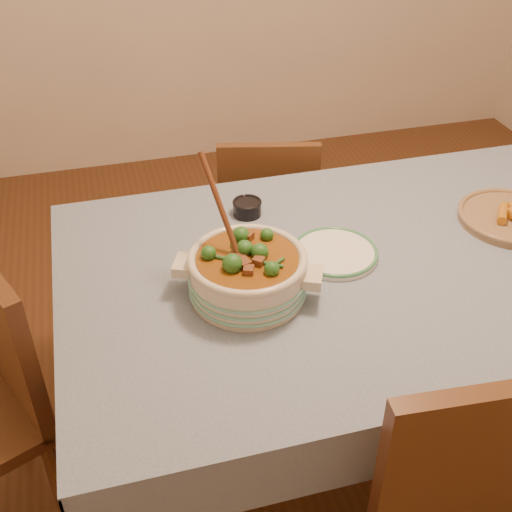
{
  "coord_description": "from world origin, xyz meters",
  "views": [
    {
      "loc": [
        -0.67,
        -1.31,
        1.82
      ],
      "look_at": [
        -0.32,
        -0.03,
        0.86
      ],
      "focal_mm": 45.0,
      "sensor_mm": 36.0,
      "label": 1
    }
  ],
  "objects_px": {
    "dining_table": "(360,288)",
    "fried_plate": "(511,216)",
    "white_plate": "(335,252)",
    "condiment_bowl": "(247,207)",
    "chair_far": "(267,213)",
    "stew_casserole": "(247,271)"
  },
  "relations": [
    {
      "from": "dining_table",
      "to": "chair_far",
      "type": "height_order",
      "value": "chair_far"
    },
    {
      "from": "stew_casserole",
      "to": "fried_plate",
      "type": "height_order",
      "value": "stew_casserole"
    },
    {
      "from": "white_plate",
      "to": "fried_plate",
      "type": "height_order",
      "value": "fried_plate"
    },
    {
      "from": "condiment_bowl",
      "to": "chair_far",
      "type": "height_order",
      "value": "same"
    },
    {
      "from": "white_plate",
      "to": "fried_plate",
      "type": "bearing_deg",
      "value": 2.66
    },
    {
      "from": "stew_casserole",
      "to": "chair_far",
      "type": "relative_size",
      "value": 0.48
    },
    {
      "from": "chair_far",
      "to": "dining_table",
      "type": "bearing_deg",
      "value": 107.5
    },
    {
      "from": "stew_casserole",
      "to": "fried_plate",
      "type": "xyz_separation_m",
      "value": [
        0.86,
        0.13,
        -0.06
      ]
    },
    {
      "from": "dining_table",
      "to": "fried_plate",
      "type": "relative_size",
      "value": 5.15
    },
    {
      "from": "white_plate",
      "to": "chair_far",
      "type": "distance_m",
      "value": 0.79
    },
    {
      "from": "dining_table",
      "to": "stew_casserole",
      "type": "height_order",
      "value": "stew_casserole"
    },
    {
      "from": "stew_casserole",
      "to": "condiment_bowl",
      "type": "xyz_separation_m",
      "value": [
        0.1,
        0.38,
        -0.05
      ]
    },
    {
      "from": "white_plate",
      "to": "fried_plate",
      "type": "distance_m",
      "value": 0.58
    },
    {
      "from": "stew_casserole",
      "to": "chair_far",
      "type": "bearing_deg",
      "value": 70.59
    },
    {
      "from": "stew_casserole",
      "to": "chair_far",
      "type": "xyz_separation_m",
      "value": [
        0.29,
        0.83,
        -0.38
      ]
    },
    {
      "from": "white_plate",
      "to": "stew_casserole",
      "type": "bearing_deg",
      "value": -160.21
    },
    {
      "from": "dining_table",
      "to": "condiment_bowl",
      "type": "height_order",
      "value": "condiment_bowl"
    },
    {
      "from": "condiment_bowl",
      "to": "chair_far",
      "type": "bearing_deg",
      "value": 66.57
    },
    {
      "from": "fried_plate",
      "to": "chair_far",
      "type": "xyz_separation_m",
      "value": [
        -0.57,
        0.7,
        -0.32
      ]
    },
    {
      "from": "dining_table",
      "to": "fried_plate",
      "type": "xyz_separation_m",
      "value": [
        0.52,
        0.08,
        0.11
      ]
    },
    {
      "from": "stew_casserole",
      "to": "white_plate",
      "type": "bearing_deg",
      "value": 19.79
    },
    {
      "from": "dining_table",
      "to": "stew_casserole",
      "type": "distance_m",
      "value": 0.39
    }
  ]
}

